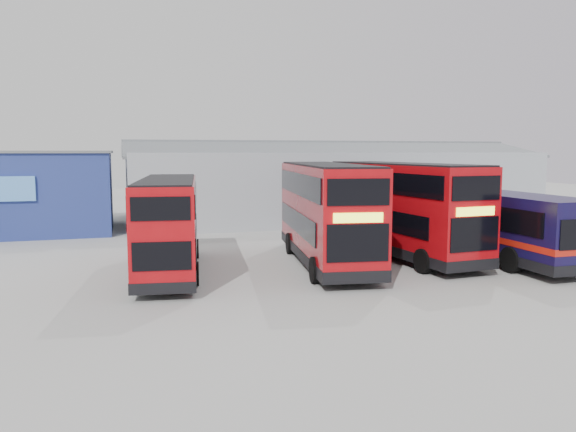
{
  "coord_description": "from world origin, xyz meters",
  "views": [
    {
      "loc": [
        -7.39,
        -20.52,
        5.09
      ],
      "look_at": [
        0.01,
        4.26,
        2.1
      ],
      "focal_mm": 35.0,
      "sensor_mm": 36.0,
      "label": 1
    }
  ],
  "objects": [
    {
      "name": "maintenance_shed",
      "position": [
        8.0,
        20.0,
        2.6
      ],
      "size": [
        30.5,
        12.0,
        5.89
      ],
      "color": "#9DA3AB",
      "rests_on": "ground"
    },
    {
      "name": "double_decker_left",
      "position": [
        -5.54,
        3.03,
        1.98
      ],
      "size": [
        3.47,
        9.58,
        3.97
      ],
      "rotation": [
        0.0,
        0.0,
        3.01
      ],
      "color": "#A6090F",
      "rests_on": "ground"
    },
    {
      "name": "double_decker_centre",
      "position": [
        1.43,
        3.04,
        2.26
      ],
      "size": [
        4.06,
        10.95,
        4.53
      ],
      "rotation": [
        0.0,
        0.0,
        -0.14
      ],
      "color": "#A6090F",
      "rests_on": "ground"
    },
    {
      "name": "single_decker_blue",
      "position": [
        9.56,
        2.28,
        1.58
      ],
      "size": [
        3.01,
        11.79,
        3.18
      ],
      "rotation": [
        0.0,
        0.0,
        3.13
      ],
      "color": "black",
      "rests_on": "ground"
    },
    {
      "name": "ground_plane",
      "position": [
        0.0,
        0.0,
        0.0
      ],
      "size": [
        120.0,
        120.0,
        0.0
      ],
      "primitive_type": "plane",
      "color": "#999994",
      "rests_on": "ground"
    },
    {
      "name": "office_block",
      "position": [
        -14.0,
        17.99,
        2.58
      ],
      "size": [
        12.3,
        8.32,
        5.12
      ],
      "color": "navy",
      "rests_on": "ground"
    },
    {
      "name": "double_decker_right",
      "position": [
        5.56,
        3.71,
        2.26
      ],
      "size": [
        3.38,
        10.88,
        4.53
      ],
      "rotation": [
        0.0,
        0.0,
        0.08
      ],
      "color": "#A6090F",
      "rests_on": "ground"
    }
  ]
}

